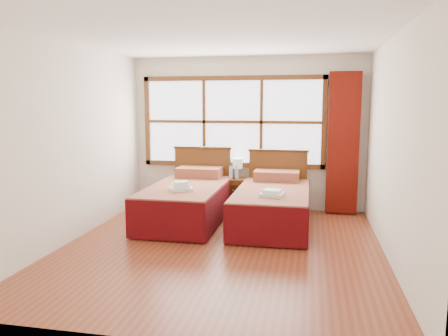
# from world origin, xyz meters

# --- Properties ---
(floor) EXTENTS (4.50, 4.50, 0.00)m
(floor) POSITION_xyz_m (0.00, 0.00, 0.00)
(floor) COLOR brown
(floor) RESTS_ON ground
(ceiling) EXTENTS (4.50, 4.50, 0.00)m
(ceiling) POSITION_xyz_m (0.00, 0.00, 2.60)
(ceiling) COLOR white
(ceiling) RESTS_ON wall_back
(wall_back) EXTENTS (4.00, 0.00, 4.00)m
(wall_back) POSITION_xyz_m (0.00, 2.25, 1.30)
(wall_back) COLOR silver
(wall_back) RESTS_ON floor
(wall_left) EXTENTS (0.00, 4.50, 4.50)m
(wall_left) POSITION_xyz_m (-2.00, 0.00, 1.30)
(wall_left) COLOR silver
(wall_left) RESTS_ON floor
(wall_right) EXTENTS (0.00, 4.50, 4.50)m
(wall_right) POSITION_xyz_m (2.00, 0.00, 1.30)
(wall_right) COLOR silver
(wall_right) RESTS_ON floor
(window) EXTENTS (3.16, 0.06, 1.56)m
(window) POSITION_xyz_m (-0.25, 2.21, 1.50)
(window) COLOR white
(window) RESTS_ON wall_back
(curtain) EXTENTS (0.50, 0.16, 2.30)m
(curtain) POSITION_xyz_m (1.60, 2.11, 1.17)
(curtain) COLOR maroon
(curtain) RESTS_ON wall_back
(bed_left) EXTENTS (1.10, 2.13, 1.07)m
(bed_left) POSITION_xyz_m (-0.76, 1.20, 0.33)
(bed_left) COLOR #3A200C
(bed_left) RESTS_ON floor
(bed_right) EXTENTS (1.08, 2.10, 1.05)m
(bed_right) POSITION_xyz_m (0.55, 1.20, 0.32)
(bed_right) COLOR #3A200C
(bed_right) RESTS_ON floor
(nightstand) EXTENTS (0.42, 0.41, 0.55)m
(nightstand) POSITION_xyz_m (-0.16, 1.99, 0.28)
(nightstand) COLOR #583113
(nightstand) RESTS_ON floor
(towels_left) EXTENTS (0.39, 0.37, 0.13)m
(towels_left) POSITION_xyz_m (-0.74, 0.73, 0.62)
(towels_left) COLOR white
(towels_left) RESTS_ON bed_left
(towels_right) EXTENTS (0.35, 0.32, 0.09)m
(towels_right) POSITION_xyz_m (0.58, 0.64, 0.60)
(towels_right) COLOR white
(towels_right) RESTS_ON bed_right
(lamp) EXTENTS (0.17, 0.17, 0.33)m
(lamp) POSITION_xyz_m (-0.13, 2.06, 0.79)
(lamp) COLOR gold
(lamp) RESTS_ON nightstand
(bottle_near) EXTENTS (0.06, 0.06, 0.23)m
(bottle_near) POSITION_xyz_m (-0.23, 1.99, 0.66)
(bottle_near) COLOR #A1BDCF
(bottle_near) RESTS_ON nightstand
(bottle_far) EXTENTS (0.06, 0.06, 0.24)m
(bottle_far) POSITION_xyz_m (-0.14, 2.00, 0.66)
(bottle_far) COLOR #A1BDCF
(bottle_far) RESTS_ON nightstand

